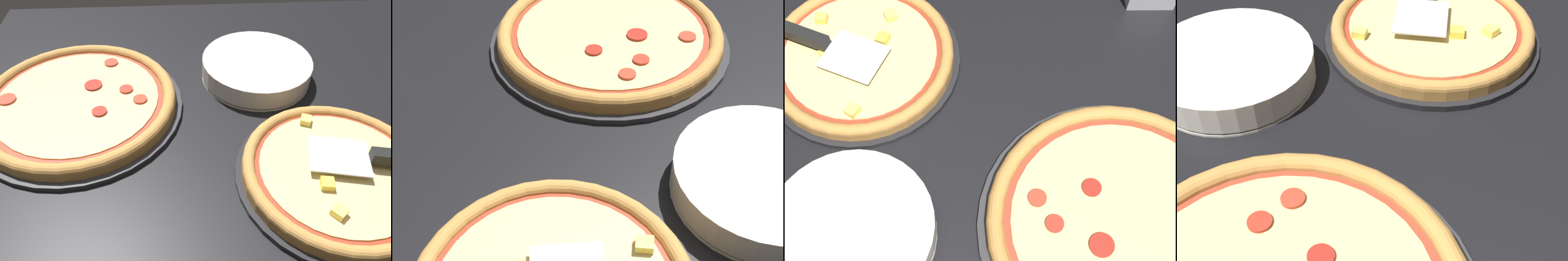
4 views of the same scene
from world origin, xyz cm
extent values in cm
cube|color=black|center=(0.00, 0.00, -1.80)|extent=(124.51, 114.65, 3.60)
cube|color=#F9E05B|center=(6.17, -14.67, 3.69)|extent=(2.66, 2.51, 1.20)
cylinder|color=#2D2D30|center=(15.88, 29.52, 0.50)|extent=(42.45, 42.45, 1.00)
cylinder|color=#B77F3D|center=(15.88, 29.52, 1.78)|extent=(39.90, 39.90, 1.57)
torus|color=#B77F3D|center=(15.88, 29.52, 2.57)|extent=(39.90, 39.90, 2.54)
cylinder|color=#A33823|center=(15.88, 29.52, 2.64)|extent=(34.68, 34.68, 0.15)
cylinder|color=#E5C67A|center=(15.88, 29.52, 2.77)|extent=(32.72, 32.72, 0.40)
cylinder|color=#B73823|center=(28.19, 23.93, 3.17)|extent=(3.02, 3.02, 0.40)
cylinder|color=#AD2D1E|center=(18.19, 19.82, 3.17)|extent=(2.78, 2.78, 0.40)
cylinder|color=maroon|center=(11.44, 24.48, 3.17)|extent=(2.92, 2.92, 0.40)
cylinder|color=#B73823|center=(14.75, 16.75, 3.17)|extent=(2.82, 2.82, 0.40)
cylinder|color=maroon|center=(19.97, 26.82, 3.17)|extent=(3.65, 3.65, 0.40)
cylinder|color=silver|center=(25.12, -8.63, 0.35)|extent=(24.24, 24.24, 0.70)
cylinder|color=silver|center=(25.12, -8.63, 1.05)|extent=(24.24, 24.24, 0.70)
cylinder|color=silver|center=(25.12, -8.63, 1.75)|extent=(24.24, 24.24, 0.70)
cylinder|color=silver|center=(25.12, -8.63, 2.45)|extent=(24.24, 24.24, 0.70)
cylinder|color=silver|center=(25.12, -8.63, 3.15)|extent=(24.24, 24.24, 0.70)
cylinder|color=silver|center=(25.12, -8.63, 3.85)|extent=(24.24, 24.24, 0.70)
cylinder|color=silver|center=(25.12, -8.63, 4.55)|extent=(24.24, 24.24, 0.70)
camera|label=1|loc=(-45.28, 8.91, 51.90)|focal=35.00mm
camera|label=2|loc=(-9.94, -47.76, 56.57)|focal=50.00mm
camera|label=3|loc=(46.39, 14.73, 78.38)|focal=50.00mm
camera|label=4|loc=(7.63, 55.54, 51.74)|focal=50.00mm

